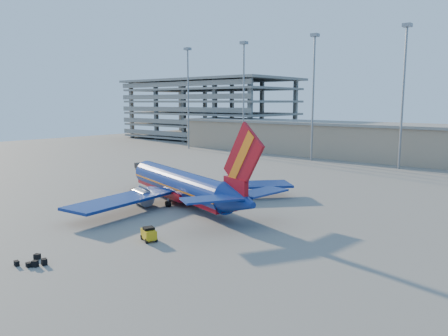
# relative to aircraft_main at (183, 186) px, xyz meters

# --- Properties ---
(ground) EXTENTS (220.00, 220.00, 0.00)m
(ground) POSITION_rel_aircraft_main_xyz_m (-3.20, 4.02, -2.46)
(ground) COLOR slate
(ground) RESTS_ON ground
(terminal_building) EXTENTS (122.00, 16.00, 8.50)m
(terminal_building) POSITION_rel_aircraft_main_xyz_m (6.80, 62.02, 1.85)
(terminal_building) COLOR gray
(terminal_building) RESTS_ON ground
(parking_garage) EXTENTS (62.00, 32.00, 21.40)m
(parking_garage) POSITION_rel_aircraft_main_xyz_m (-65.20, 78.07, 9.27)
(parking_garage) COLOR slate
(parking_garage) RESTS_ON ground
(light_mast_row) EXTENTS (101.60, 1.60, 28.65)m
(light_mast_row) POSITION_rel_aircraft_main_xyz_m (1.80, 50.02, 15.09)
(light_mast_row) COLOR gray
(light_mast_row) RESTS_ON ground
(aircraft_main) EXTENTS (33.03, 31.26, 11.53)m
(aircraft_main) POSITION_rel_aircraft_main_xyz_m (0.00, 0.00, 0.00)
(aircraft_main) COLOR navy
(aircraft_main) RESTS_ON ground
(baggage_tug) EXTENTS (2.21, 1.80, 1.38)m
(baggage_tug) POSITION_rel_aircraft_main_xyz_m (8.72, -13.37, -1.74)
(baggage_tug) COLOR gold
(baggage_tug) RESTS_ON ground
(luggage_pile) EXTENTS (2.38, 2.39, 0.54)m
(luggage_pile) POSITION_rel_aircraft_main_xyz_m (6.22, -23.79, -2.22)
(luggage_pile) COLOR black
(luggage_pile) RESTS_ON ground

